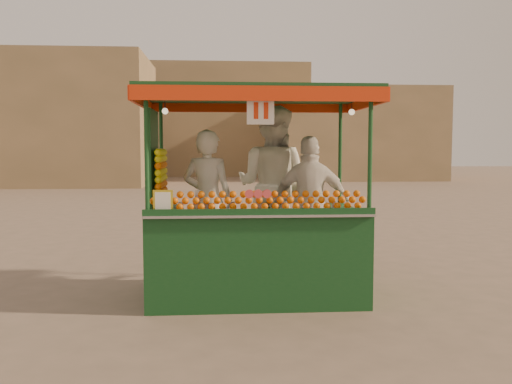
{
  "coord_description": "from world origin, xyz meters",
  "views": [
    {
      "loc": [
        -0.65,
        -6.09,
        1.69
      ],
      "look_at": [
        -0.22,
        0.09,
        1.19
      ],
      "focal_mm": 37.36,
      "sensor_mm": 36.0,
      "label": 1
    }
  ],
  "objects": [
    {
      "name": "vendor_right",
      "position": [
        0.42,
        0.04,
        1.06
      ],
      "size": [
        0.95,
        0.44,
        1.58
      ],
      "rotation": [
        0.0,
        0.0,
        3.08
      ],
      "color": "silver",
      "rests_on": "ground"
    },
    {
      "name": "vendor_left",
      "position": [
        -0.78,
        0.17,
        1.1
      ],
      "size": [
        0.7,
        0.57,
        1.65
      ],
      "rotation": [
        0.0,
        0.0,
        2.81
      ],
      "color": "silver",
      "rests_on": "ground"
    },
    {
      "name": "building_left",
      "position": [
        -9.0,
        20.0,
        3.0
      ],
      "size": [
        10.0,
        6.0,
        6.0
      ],
      "primitive_type": "cube",
      "color": "#977A56",
      "rests_on": "ground"
    },
    {
      "name": "building_center",
      "position": [
        -2.0,
        30.0,
        3.5
      ],
      "size": [
        14.0,
        7.0,
        7.0
      ],
      "primitive_type": "cube",
      "color": "#977A56",
      "rests_on": "ground"
    },
    {
      "name": "juice_cart",
      "position": [
        -0.3,
        -0.13,
        0.77
      ],
      "size": [
        2.59,
        1.68,
        2.35
      ],
      "color": "#113E1A",
      "rests_on": "ground"
    },
    {
      "name": "vendor_middle",
      "position": [
        0.01,
        0.44,
        1.25
      ],
      "size": [
        1.18,
        1.09,
        1.94
      ],
      "rotation": [
        0.0,
        0.0,
        2.65
      ],
      "color": "white",
      "rests_on": "ground"
    },
    {
      "name": "ground",
      "position": [
        0.0,
        0.0,
        0.0
      ],
      "size": [
        90.0,
        90.0,
        0.0
      ],
      "primitive_type": "plane",
      "color": "brown",
      "rests_on": "ground"
    },
    {
      "name": "building_right",
      "position": [
        7.0,
        24.0,
        2.5
      ],
      "size": [
        9.0,
        6.0,
        5.0
      ],
      "primitive_type": "cube",
      "color": "#977A56",
      "rests_on": "ground"
    }
  ]
}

